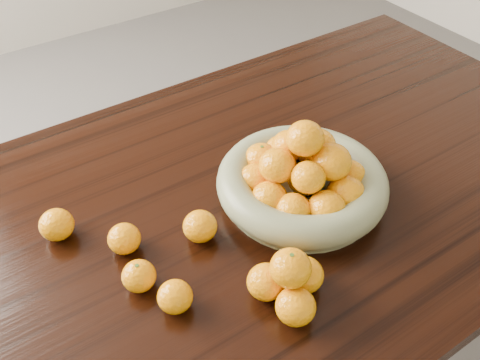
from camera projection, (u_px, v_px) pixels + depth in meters
dining_table at (222, 237)px, 1.21m from camera, size 2.00×1.00×0.75m
fruit_bowl at (303, 179)px, 1.14m from camera, size 0.37×0.37×0.19m
orange_pyramid at (289, 282)px, 0.94m from camera, size 0.14×0.14×0.12m
loose_orange_0 at (139, 276)px, 0.98m from camera, size 0.06×0.06×0.06m
loose_orange_1 at (175, 297)px, 0.94m from camera, size 0.06×0.06×0.06m
loose_orange_2 at (124, 239)px, 1.04m from camera, size 0.07×0.07×0.06m
loose_orange_3 at (57, 225)px, 1.07m from camera, size 0.07×0.07×0.06m
loose_orange_4 at (200, 226)px, 1.07m from camera, size 0.07×0.07×0.06m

